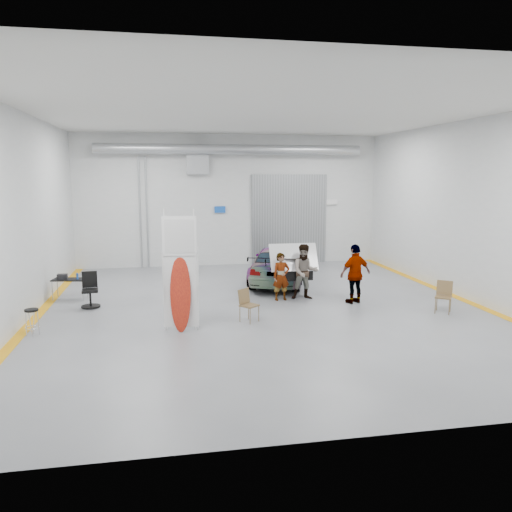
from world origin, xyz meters
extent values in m
plane|color=slate|center=(0.00, 0.00, 0.00)|extent=(16.00, 16.00, 0.00)
cube|color=silver|center=(-7.00, 0.00, 3.00)|extent=(0.02, 16.00, 6.00)
cube|color=silver|center=(7.00, 0.00, 3.00)|extent=(0.02, 16.00, 6.00)
cube|color=silver|center=(0.00, 8.00, 3.00)|extent=(14.00, 0.02, 6.00)
cube|color=silver|center=(0.00, -8.00, 3.00)|extent=(14.00, 0.02, 6.00)
cube|color=silver|center=(0.00, 0.00, 6.00)|extent=(14.00, 16.00, 0.02)
cube|color=#92969B|center=(2.80, 7.92, 2.10)|extent=(3.60, 0.12, 4.20)
cube|color=#96999E|center=(-1.50, 7.92, 4.80)|extent=(1.00, 0.50, 1.20)
cylinder|color=#96999E|center=(0.00, 7.40, 5.30)|extent=(11.90, 0.44, 0.44)
cube|color=#164EB5|center=(-0.50, 7.92, 2.60)|extent=(0.50, 0.04, 0.30)
cube|color=white|center=(4.80, 7.92, 2.90)|extent=(0.70, 0.04, 0.25)
cylinder|color=#96999E|center=(-3.80, 7.92, 2.50)|extent=(0.08, 0.08, 5.00)
cylinder|color=#96999E|center=(-4.10, 7.92, 2.50)|extent=(0.08, 0.08, 5.00)
cube|color=orange|center=(-6.85, 0.00, 0.01)|extent=(0.30, 16.00, 0.01)
cube|color=orange|center=(6.85, 0.00, 0.01)|extent=(0.30, 16.00, 0.01)
imported|color=white|center=(1.33, 3.70, 0.71)|extent=(3.52, 5.31, 1.43)
imported|color=#865E49|center=(0.78, 0.94, 0.81)|extent=(0.63, 0.45, 1.61)
imported|color=slate|center=(1.61, 0.94, 0.94)|extent=(0.97, 0.77, 1.88)
imported|color=brown|center=(3.08, 0.12, 0.98)|extent=(1.22, 0.76, 1.96)
cube|color=white|center=(-2.61, -1.85, 1.10)|extent=(0.93, 0.15, 1.98)
ellipsoid|color=red|center=(-2.61, -1.94, 1.05)|extent=(0.58, 0.32, 2.09)
cube|color=white|center=(-2.61, -1.87, 2.59)|extent=(0.90, 0.14, 1.05)
cylinder|color=white|center=(-3.00, -1.85, 1.65)|extent=(0.03, 0.03, 3.31)
cylinder|color=white|center=(-2.23, -1.85, 1.65)|extent=(0.03, 0.03, 3.31)
cube|color=brown|center=(-0.69, -1.35, 0.48)|extent=(0.62, 0.62, 0.04)
cube|color=brown|center=(-0.69, -1.15, 0.73)|extent=(0.40, 0.36, 0.43)
cube|color=brown|center=(5.29, -1.50, 0.50)|extent=(0.63, 0.63, 0.04)
cube|color=brown|center=(5.29, -1.29, 0.75)|extent=(0.43, 0.35, 0.44)
cylinder|color=black|center=(-6.50, -1.57, 0.69)|extent=(0.34, 0.34, 0.05)
torus|color=silver|center=(-6.50, -1.57, 0.22)|extent=(0.37, 0.37, 0.02)
cylinder|color=#96999E|center=(-6.75, 2.11, 0.33)|extent=(0.03, 0.03, 0.67)
cylinder|color=#96999E|center=(-5.74, 2.11, 0.33)|extent=(0.03, 0.03, 0.67)
cylinder|color=#96999E|center=(-6.75, 2.57, 0.33)|extent=(0.03, 0.03, 0.67)
cylinder|color=#96999E|center=(-5.74, 2.57, 0.33)|extent=(0.03, 0.03, 0.67)
cube|color=black|center=(-6.24, 2.34, 0.68)|extent=(1.19, 0.74, 0.04)
cylinder|color=#1B4CA7|center=(-5.97, 2.25, 0.81)|extent=(0.07, 0.07, 0.20)
cube|color=black|center=(-6.48, 2.39, 0.79)|extent=(0.32, 0.20, 0.17)
cylinder|color=black|center=(-5.41, 1.07, 0.04)|extent=(0.59, 0.59, 0.04)
cylinder|color=black|center=(-5.41, 1.07, 0.30)|extent=(0.06, 0.06, 0.51)
cube|color=black|center=(-5.41, 1.07, 0.55)|extent=(0.54, 0.54, 0.07)
cube|color=black|center=(-5.41, 1.31, 0.87)|extent=(0.47, 0.12, 0.53)
cube|color=silver|center=(1.33, 1.49, 1.45)|extent=(1.67, 1.01, 0.04)
camera|label=1|loc=(-2.98, -15.03, 4.18)|focal=35.00mm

